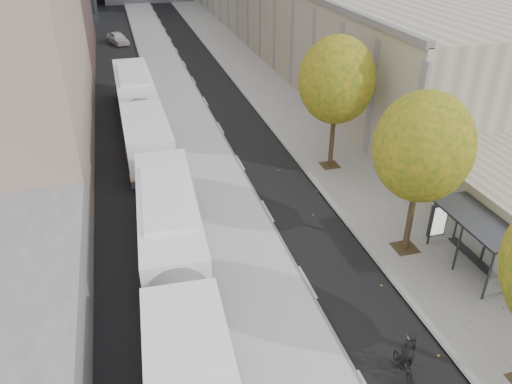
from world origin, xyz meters
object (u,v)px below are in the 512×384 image
object	(u,v)px
bus_near	(176,277)
cyclist	(406,361)
bus_far	(139,110)
bus_shelter	(481,227)
distant_car	(118,38)

from	to	relation	value
bus_near	cyclist	world-z (taller)	bus_near
bus_near	bus_far	bearing A→B (deg)	92.87
bus_shelter	cyclist	xyz separation A→B (m)	(-5.96, -4.52, -1.41)
distant_car	bus_near	bearing A→B (deg)	-106.89
distant_car	bus_far	bearing A→B (deg)	-106.44
bus_far	distant_car	bearing A→B (deg)	90.47
bus_near	distant_car	size ratio (longest dim) A/B	4.42
bus_shelter	bus_near	world-z (taller)	bus_near
bus_near	cyclist	distance (m)	8.79
bus_shelter	distant_car	xyz separation A→B (m)	(-13.57, 47.65, -1.50)
bus_shelter	bus_near	size ratio (longest dim) A/B	0.25
bus_far	cyclist	xyz separation A→B (m)	(6.98, -24.27, -0.88)
bus_shelter	cyclist	size ratio (longest dim) A/B	2.11
bus_shelter	distant_car	distance (m)	49.57
bus_shelter	bus_far	bearing A→B (deg)	123.22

